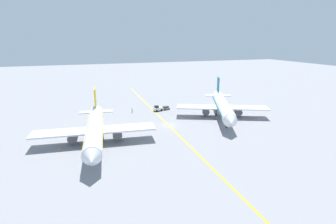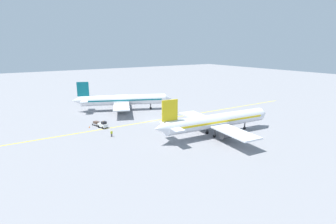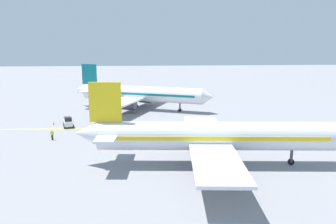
% 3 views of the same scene
% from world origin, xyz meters
% --- Properties ---
extents(ground_plane, '(400.00, 400.00, 0.00)m').
position_xyz_m(ground_plane, '(0.00, 0.00, 0.00)').
color(ground_plane, gray).
extents(apron_yellow_centreline, '(2.89, 119.98, 0.01)m').
position_xyz_m(apron_yellow_centreline, '(0.00, 0.00, 0.00)').
color(apron_yellow_centreline, yellow).
rests_on(apron_yellow_centreline, ground).
extents(airplane_at_gate, '(27.80, 33.83, 10.60)m').
position_xyz_m(airplane_at_gate, '(-18.27, -2.03, 3.71)').
color(airplane_at_gate, white).
rests_on(airplane_at_gate, ground).
extents(airplane_adjacent_stand, '(28.38, 35.55, 10.60)m').
position_xyz_m(airplane_adjacent_stand, '(20.44, 7.17, 3.71)').
color(airplane_adjacent_stand, silver).
rests_on(airplane_adjacent_stand, ground).
extents(baggage_tug_white, '(3.29, 2.38, 2.11)m').
position_xyz_m(baggage_tug_white, '(-1.50, -15.52, 0.90)').
color(baggage_tug_white, white).
rests_on(baggage_tug_white, ground).
extents(baggage_cart_trailing, '(2.88, 2.03, 1.24)m').
position_xyz_m(baggage_cart_trailing, '(-4.68, -16.39, 0.76)').
color(baggage_cart_trailing, gray).
rests_on(baggage_cart_trailing, ground).
extents(ground_crew_worker, '(0.33, 0.55, 1.68)m').
position_xyz_m(ground_crew_worker, '(7.11, -16.28, 0.91)').
color(ground_crew_worker, '#23232D').
rests_on(ground_crew_worker, ground).
extents(traffic_cone_near_nose, '(0.32, 0.32, 0.55)m').
position_xyz_m(traffic_cone_near_nose, '(-3.73, -18.76, 0.28)').
color(traffic_cone_near_nose, orange).
rests_on(traffic_cone_near_nose, ground).
extents(traffic_cone_mid_apron, '(0.32, 0.32, 0.55)m').
position_xyz_m(traffic_cone_mid_apron, '(27.94, 8.89, 0.28)').
color(traffic_cone_mid_apron, orange).
rests_on(traffic_cone_mid_apron, ground).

